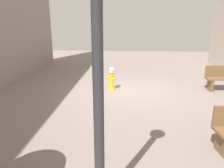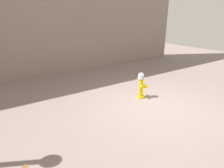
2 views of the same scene
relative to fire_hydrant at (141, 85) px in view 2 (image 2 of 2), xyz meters
name	(u,v)px [view 2 (image 2 of 2)]	position (x,y,z in m)	size (l,w,h in m)	color
ground_plane	(152,106)	(-0.70, 0.15, -0.44)	(23.40, 23.40, 0.00)	gray
fire_hydrant	(141,85)	(0.00, 0.00, 0.00)	(0.38, 0.36, 0.88)	gold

